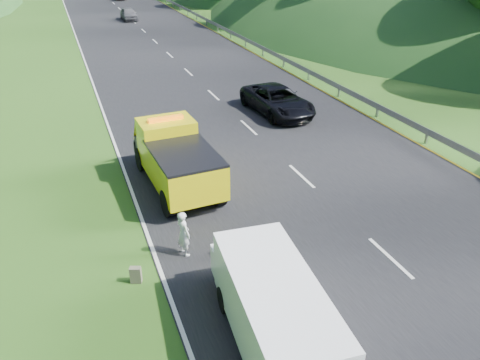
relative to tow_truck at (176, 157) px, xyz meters
name	(u,v)px	position (x,y,z in m)	size (l,w,h in m)	color
ground	(277,243)	(2.07, -5.11, -1.25)	(320.00, 320.00, 0.00)	#38661E
road_surface	(144,31)	(5.07, 34.89, -1.24)	(14.00, 200.00, 0.02)	black
guardrail	(181,11)	(12.37, 47.39, -1.25)	(0.06, 140.00, 1.52)	gray
tree_line_right	(249,1)	(25.07, 54.89, -1.25)	(14.00, 140.00, 14.00)	#235719
tow_truck	(176,157)	(0.00, 0.00, 0.00)	(2.55, 6.06, 2.55)	black
white_van	(273,308)	(0.15, -8.96, -0.08)	(3.17, 5.98, 2.06)	black
woman	(185,254)	(-0.92, -4.60, -1.25)	(0.56, 0.41, 1.54)	silver
child	(234,258)	(0.47, -5.33, -1.25)	(0.43, 0.34, 0.89)	#D2D070
suitcase	(136,275)	(-2.59, -5.41, -0.99)	(0.32, 0.18, 0.52)	#5B5744
passing_suv	(277,113)	(7.41, 6.42, -1.25)	(2.48, 5.38, 1.50)	black
dist_car_a	(129,20)	(4.77, 42.43, -1.25)	(1.68, 4.17, 1.42)	#47474B
dist_car_b	(120,0)	(6.55, 62.95, -1.25)	(1.43, 4.11, 1.35)	brown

